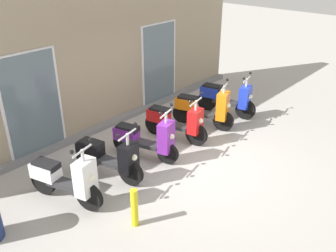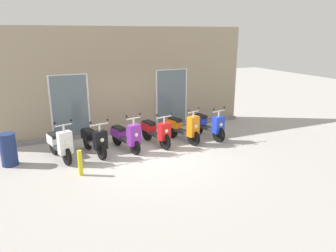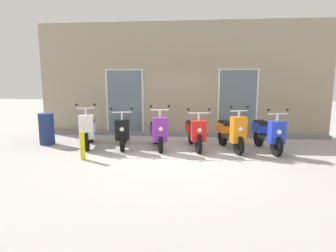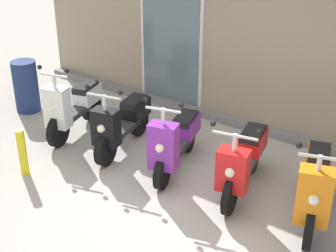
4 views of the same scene
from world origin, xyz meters
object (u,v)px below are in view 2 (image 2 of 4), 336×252
Objects in this scene: scooter_orange at (183,127)px; scooter_black at (94,140)px; scooter_purple at (126,136)px; scooter_blue at (208,125)px; trash_bin at (8,150)px; scooter_red at (156,131)px; scooter_white at (60,144)px; curb_bollard at (80,163)px.

scooter_black is at bearing 178.93° from scooter_orange.
scooter_purple is 3.04m from scooter_blue.
scooter_purple is 1.63× the size of trash_bin.
scooter_purple is 0.98× the size of scooter_orange.
scooter_purple reaches higher than scooter_black.
scooter_red is at bearing 0.92° from scooter_black.
scooter_white is 2.21× the size of curb_bollard.
scooter_black is at bearing 65.05° from curb_bollard.
scooter_orange reaches higher than scooter_blue.
scooter_blue is at bearing -0.59° from scooter_orange.
curb_bollard is (1.74, -1.51, -0.12)m from trash_bin.
scooter_white is 1.64× the size of trash_bin.
scooter_blue is 6.45m from trash_bin.
scooter_white is 2.03m from scooter_purple.
trash_bin reaches higher than curb_bollard.
scooter_black is 2.40m from trash_bin.
scooter_white reaches higher than scooter_red.
scooter_orange is at bearing 179.41° from scooter_blue.
scooter_red reaches higher than curb_bollard.
scooter_red is at bearing 1.51° from scooter_white.
trash_bin is (-5.46, 0.16, -0.04)m from scooter_orange.
scooter_purple reaches higher than trash_bin.
scooter_red is 1.03× the size of scooter_orange.
scooter_purple reaches higher than scooter_red.
trash_bin is at bearing 178.28° from scooter_orange.
scooter_white is at bearing -179.55° from scooter_purple.
curb_bollard is at bearing -164.18° from scooter_blue.
scooter_white reaches higher than scooter_blue.
scooter_orange is 0.96× the size of scooter_blue.
scooter_blue is (3.04, -0.04, 0.03)m from scooter_purple.
curb_bollard is at bearing -140.67° from scooter_purple.
scooter_blue is at bearing -0.66° from scooter_purple.
scooter_black is 4.05m from scooter_blue.
scooter_purple is at bearing 0.45° from scooter_white.
scooter_purple is at bearing -2.33° from trash_bin.
trash_bin is 1.35× the size of curb_bollard.
scooter_purple is 3.41m from trash_bin.
scooter_white is 0.95× the size of scooter_blue.
scooter_orange is 2.24× the size of curb_bollard.
curb_bollard is at bearing -74.92° from scooter_white.
scooter_purple is 0.94× the size of scooter_blue.
trash_bin is at bearing 179.06° from scooter_red.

